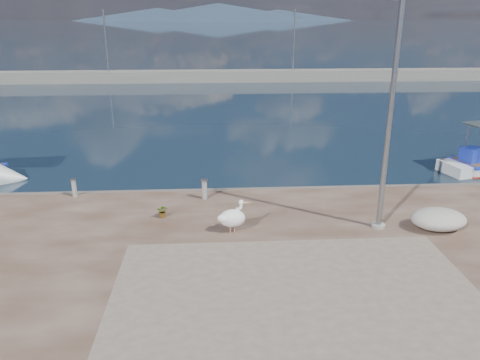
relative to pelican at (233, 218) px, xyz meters
name	(u,v)px	position (x,y,z in m)	size (l,w,h in m)	color
ground	(248,265)	(0.38, -1.19, -1.00)	(1400.00, 1400.00, 0.00)	#162635
quay_patch	(301,310)	(1.38, -4.19, -0.49)	(9.00, 7.00, 0.01)	gray
breakwater	(220,76)	(0.38, 38.81, -0.39)	(120.00, 2.20, 7.50)	gray
mountains	(214,13)	(4.77, 648.81, 8.51)	(370.00, 280.00, 22.00)	#28384C
pelican	(233,218)	(0.00, 0.00, 0.00)	(1.11, 0.69, 1.05)	tan
lamp_post	(389,126)	(4.66, 0.14, 2.80)	(0.44, 0.96, 7.00)	gray
bollard_near	(204,188)	(-0.91, 2.87, -0.08)	(0.25, 0.25, 0.76)	gray
bollard_far	(74,187)	(-5.75, 3.41, -0.12)	(0.23, 0.23, 0.70)	gray
potted_plant	(163,211)	(-2.28, 1.29, -0.27)	(0.40, 0.35, 0.44)	#33722D
net_pile_d	(438,219)	(6.49, -0.13, -0.17)	(1.74, 1.31, 0.65)	beige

